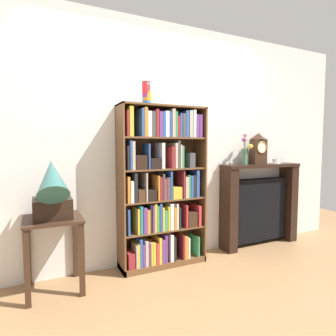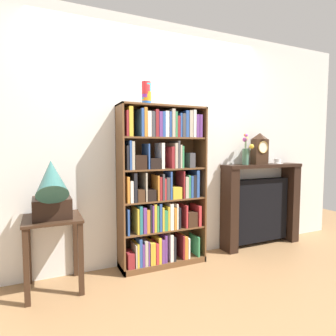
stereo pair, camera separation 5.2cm
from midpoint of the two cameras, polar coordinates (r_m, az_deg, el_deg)
ground_plane at (r=3.13m, az=0.36°, el=-19.73°), size 8.07×6.40×0.02m
wall_back at (r=3.19m, az=0.47°, el=4.98°), size 5.07×0.08×2.60m
bookshelf at (r=2.99m, az=-0.82°, el=-4.26°), size 0.93×0.28×1.68m
cup_stack at (r=2.91m, az=-3.83°, el=14.80°), size 0.09×0.09×0.22m
side_table_left at (r=2.74m, az=-21.62°, el=-12.70°), size 0.48×0.47×0.65m
gramophone at (r=2.58m, az=-21.82°, el=-4.23°), size 0.31×0.49×0.58m
fireplace_mantel at (r=3.84m, az=18.47°, el=-7.16°), size 1.11×0.24×1.04m
mantel_clock at (r=3.71m, az=18.37°, el=3.72°), size 0.19×0.12×0.39m
flower_vase at (r=3.56m, az=15.83°, el=3.18°), size 0.16×0.15×0.37m
teacup_with_saucer at (r=3.93m, az=21.51°, el=1.21°), size 0.14×0.14×0.06m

